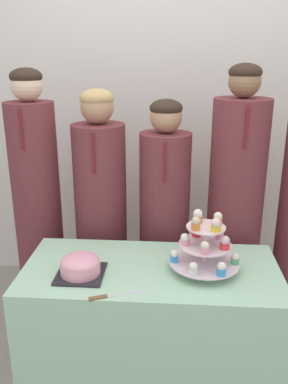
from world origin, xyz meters
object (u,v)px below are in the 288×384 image
at_px(round_cake, 80,265).
at_px(student_1, 101,224).
at_px(student_0, 38,213).
at_px(student_2, 164,229).
at_px(student_3, 234,218).
at_px(cupcake_stand, 205,245).
at_px(cake_knife, 109,296).

xyz_separation_m(round_cake, student_1, (-0.01, 0.62, -0.06)).
distance_m(student_0, student_1, 0.39).
distance_m(round_cake, student_2, 0.72).
height_order(student_0, student_1, student_0).
relative_size(round_cake, student_0, 0.13).
distance_m(student_0, student_3, 1.17).
height_order(cupcake_stand, student_2, student_2).
bearing_deg(cupcake_stand, student_2, 110.73).
relative_size(round_cake, cake_knife, 0.86).
xyz_separation_m(round_cake, student_3, (0.77, 0.62, 0.00)).
bearing_deg(student_3, student_0, -180.00).
bearing_deg(student_3, student_2, -180.00).
relative_size(cake_knife, student_0, 0.15).
relative_size(student_0, student_3, 0.98).
height_order(round_cake, student_2, student_2).
relative_size(round_cake, student_1, 0.14).
bearing_deg(student_2, student_0, 180.00).
relative_size(student_0, student_2, 1.11).
relative_size(cupcake_stand, student_0, 0.20).
bearing_deg(round_cake, student_0, 122.69).
bearing_deg(round_cake, cake_knife, -46.58).
relative_size(student_1, student_2, 1.04).
bearing_deg(cake_knife, student_0, 104.72).
relative_size(cupcake_stand, student_1, 0.22).
xyz_separation_m(cupcake_stand, student_0, (-0.96, 0.53, -0.08)).
xyz_separation_m(round_cake, student_0, (-0.40, 0.62, -0.00)).
bearing_deg(round_cake, cupcake_stand, 8.61).
height_order(student_1, student_2, student_1).
xyz_separation_m(cake_knife, cupcake_stand, (0.41, 0.25, 0.13)).
relative_size(student_0, student_1, 1.07).
height_order(cake_knife, student_0, student_0).
bearing_deg(student_2, student_3, 0.00).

